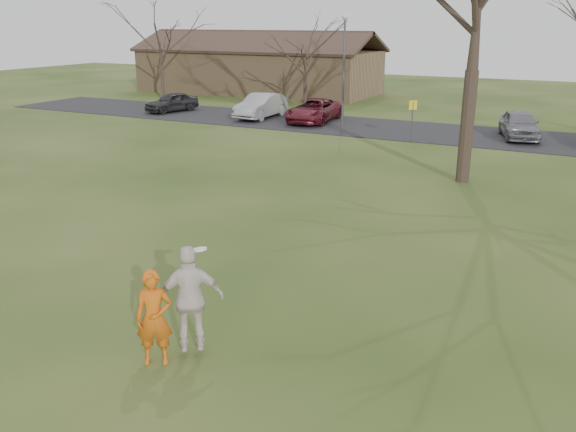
{
  "coord_description": "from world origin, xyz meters",
  "views": [
    {
      "loc": [
        6.13,
        -8.17,
        5.95
      ],
      "look_at": [
        0.0,
        4.0,
        1.5
      ],
      "focal_mm": 37.58,
      "sensor_mm": 36.0,
      "label": 1
    }
  ],
  "objects_px": {
    "car_0": "(172,102)",
    "lamp_post": "(344,59)",
    "player_defender": "(154,318)",
    "car_4": "(519,124)",
    "car_1": "(261,106)",
    "car_2": "(314,110)",
    "catching_play": "(191,299)",
    "building": "(258,69)"
  },
  "relations": [
    {
      "from": "car_1",
      "to": "building",
      "type": "xyz_separation_m",
      "value": [
        -7.43,
        12.8,
        1.14
      ]
    },
    {
      "from": "catching_play",
      "to": "car_2",
      "type": "bearing_deg",
      "value": 109.72
    },
    {
      "from": "car_0",
      "to": "lamp_post",
      "type": "bearing_deg",
      "value": 6.48
    },
    {
      "from": "building",
      "to": "lamp_post",
      "type": "relative_size",
      "value": 3.29
    },
    {
      "from": "car_4",
      "to": "building",
      "type": "relative_size",
      "value": 0.21
    },
    {
      "from": "lamp_post",
      "to": "car_2",
      "type": "bearing_deg",
      "value": 136.94
    },
    {
      "from": "building",
      "to": "lamp_post",
      "type": "bearing_deg",
      "value": -47.91
    },
    {
      "from": "car_4",
      "to": "catching_play",
      "type": "xyz_separation_m",
      "value": [
        -2.68,
        -25.42,
        0.41
      ]
    },
    {
      "from": "car_0",
      "to": "building",
      "type": "bearing_deg",
      "value": 109.59
    },
    {
      "from": "player_defender",
      "to": "car_4",
      "type": "bearing_deg",
      "value": 51.77
    },
    {
      "from": "car_0",
      "to": "catching_play",
      "type": "xyz_separation_m",
      "value": [
        19.43,
        -25.01,
        0.49
      ]
    },
    {
      "from": "car_1",
      "to": "car_4",
      "type": "xyz_separation_m",
      "value": [
        15.39,
        0.05,
        -0.03
      ]
    },
    {
      "from": "car_4",
      "to": "lamp_post",
      "type": "bearing_deg",
      "value": -178.64
    },
    {
      "from": "car_1",
      "to": "catching_play",
      "type": "distance_m",
      "value": 28.38
    },
    {
      "from": "player_defender",
      "to": "car_1",
      "type": "relative_size",
      "value": 0.39
    },
    {
      "from": "car_2",
      "to": "lamp_post",
      "type": "xyz_separation_m",
      "value": [
        2.98,
        -2.78,
        3.25
      ]
    },
    {
      "from": "car_2",
      "to": "car_1",
      "type": "bearing_deg",
      "value": 177.27
    },
    {
      "from": "car_1",
      "to": "car_4",
      "type": "height_order",
      "value": "car_1"
    },
    {
      "from": "player_defender",
      "to": "building",
      "type": "relative_size",
      "value": 0.09
    },
    {
      "from": "car_4",
      "to": "car_1",
      "type": "bearing_deg",
      "value": 164.21
    },
    {
      "from": "car_0",
      "to": "car_1",
      "type": "height_order",
      "value": "car_1"
    },
    {
      "from": "car_0",
      "to": "car_4",
      "type": "xyz_separation_m",
      "value": [
        22.11,
        0.41,
        0.08
      ]
    },
    {
      "from": "lamp_post",
      "to": "player_defender",
      "type": "bearing_deg",
      "value": -76.24
    },
    {
      "from": "car_4",
      "to": "player_defender",
      "type": "bearing_deg",
      "value": -112.93
    },
    {
      "from": "car_2",
      "to": "catching_play",
      "type": "bearing_deg",
      "value": -74.31
    },
    {
      "from": "car_2",
      "to": "lamp_post",
      "type": "bearing_deg",
      "value": -47.09
    },
    {
      "from": "car_1",
      "to": "catching_play",
      "type": "height_order",
      "value": "catching_play"
    },
    {
      "from": "car_2",
      "to": "car_4",
      "type": "xyz_separation_m",
      "value": [
        11.8,
        -0.03,
        0.04
      ]
    },
    {
      "from": "car_1",
      "to": "lamp_post",
      "type": "distance_m",
      "value": 7.78
    },
    {
      "from": "player_defender",
      "to": "car_0",
      "type": "distance_m",
      "value": 31.77
    },
    {
      "from": "car_4",
      "to": "lamp_post",
      "type": "relative_size",
      "value": 0.67
    },
    {
      "from": "car_0",
      "to": "car_2",
      "type": "xyz_separation_m",
      "value": [
        10.31,
        0.44,
        0.05
      ]
    },
    {
      "from": "car_2",
      "to": "player_defender",
      "type": "bearing_deg",
      "value": -75.58
    },
    {
      "from": "car_2",
      "to": "building",
      "type": "height_order",
      "value": "building"
    },
    {
      "from": "car_0",
      "to": "lamp_post",
      "type": "xyz_separation_m",
      "value": [
        13.28,
        -2.34,
        3.29
      ]
    },
    {
      "from": "player_defender",
      "to": "lamp_post",
      "type": "bearing_deg",
      "value": 72.48
    },
    {
      "from": "lamp_post",
      "to": "catching_play",
      "type": "bearing_deg",
      "value": -74.84
    },
    {
      "from": "car_4",
      "to": "lamp_post",
      "type": "xyz_separation_m",
      "value": [
        -8.82,
        -2.76,
        3.21
      ]
    },
    {
      "from": "catching_play",
      "to": "building",
      "type": "relative_size",
      "value": 0.1
    },
    {
      "from": "player_defender",
      "to": "car_4",
      "type": "relative_size",
      "value": 0.42
    },
    {
      "from": "car_1",
      "to": "catching_play",
      "type": "bearing_deg",
      "value": -63.37
    },
    {
      "from": "building",
      "to": "car_4",
      "type": "bearing_deg",
      "value": -29.18
    }
  ]
}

